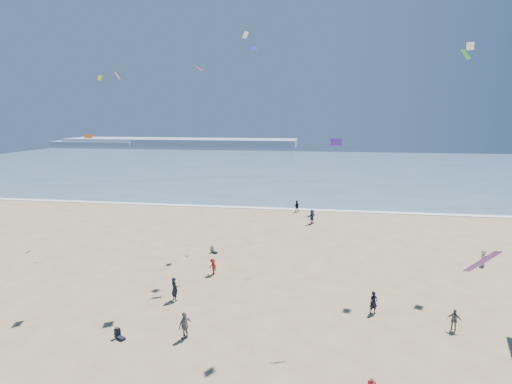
# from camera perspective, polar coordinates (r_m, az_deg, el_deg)

# --- Properties ---
(ocean) EXTENTS (220.00, 100.00, 0.06)m
(ocean) POSITION_cam_1_polar(r_m,az_deg,el_deg) (109.04, 6.09, 3.53)
(ocean) COLOR #476B84
(ocean) RESTS_ON ground
(surf_line) EXTENTS (220.00, 1.20, 0.08)m
(surf_line) POSITION_cam_1_polar(r_m,az_deg,el_deg) (59.87, 3.62, -2.41)
(surf_line) COLOR white
(surf_line) RESTS_ON ground
(headland_far) EXTENTS (110.00, 20.00, 3.20)m
(headland_far) POSITION_cam_1_polar(r_m,az_deg,el_deg) (194.73, -10.76, 7.03)
(headland_far) COLOR #7A8EA8
(headland_far) RESTS_ON ground
(headland_near) EXTENTS (40.00, 14.00, 2.00)m
(headland_near) POSITION_cam_1_polar(r_m,az_deg,el_deg) (207.25, -21.77, 6.51)
(headland_near) COLOR #7A8EA8
(headland_near) RESTS_ON ground
(standing_flyers) EXTENTS (37.76, 53.09, 1.92)m
(standing_flyers) POSITION_cam_1_polar(r_m,az_deg,el_deg) (31.01, 4.56, -13.68)
(standing_flyers) COLOR black
(standing_flyers) RESTS_ON ground
(seated_group) EXTENTS (16.10, 30.16, 0.84)m
(seated_group) POSITION_cam_1_polar(r_m,az_deg,el_deg) (24.48, -2.61, -22.04)
(seated_group) COLOR white
(seated_group) RESTS_ON ground
(kites_aloft) EXTENTS (41.88, 42.69, 30.01)m
(kites_aloft) POSITION_cam_1_polar(r_m,az_deg,el_deg) (26.02, 16.56, 11.79)
(kites_aloft) COLOR blue
(kites_aloft) RESTS_ON ground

